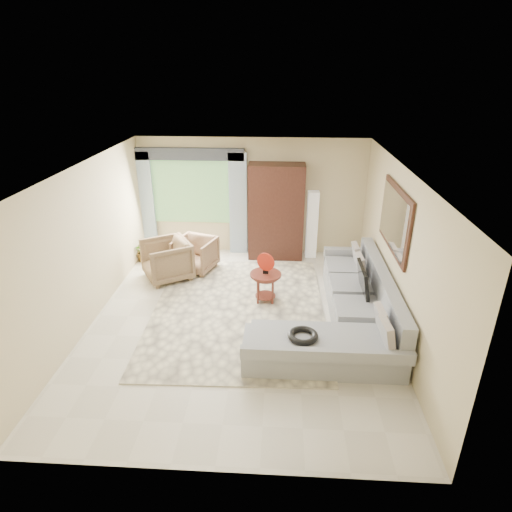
# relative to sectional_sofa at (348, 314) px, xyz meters

# --- Properties ---
(ground) EXTENTS (6.00, 6.00, 0.00)m
(ground) POSITION_rel_sectional_sofa_xyz_m (-1.78, 0.18, -0.28)
(ground) COLOR silver
(ground) RESTS_ON ground
(area_rug) EXTENTS (3.09, 4.07, 0.02)m
(area_rug) POSITION_rel_sectional_sofa_xyz_m (-1.84, 0.49, -0.27)
(area_rug) COLOR #FAEEC5
(area_rug) RESTS_ON ground
(sectional_sofa) EXTENTS (2.30, 3.46, 0.90)m
(sectional_sofa) POSITION_rel_sectional_sofa_xyz_m (0.00, 0.00, 0.00)
(sectional_sofa) COLOR gray
(sectional_sofa) RESTS_ON ground
(tv_screen) EXTENTS (0.14, 0.74, 0.48)m
(tv_screen) POSITION_rel_sectional_sofa_xyz_m (0.27, 0.40, 0.44)
(tv_screen) COLOR black
(tv_screen) RESTS_ON sectional_sofa
(garden_hose) EXTENTS (0.43, 0.43, 0.09)m
(garden_hose) POSITION_rel_sectional_sofa_xyz_m (-0.78, -1.02, 0.26)
(garden_hose) COLOR black
(garden_hose) RESTS_ON sectional_sofa
(coffee_table) EXTENTS (0.57, 0.57, 0.57)m
(coffee_table) POSITION_rel_sectional_sofa_xyz_m (-1.38, 0.84, 0.01)
(coffee_table) COLOR #4D2014
(coffee_table) RESTS_ON ground
(red_disc) EXTENTS (0.32, 0.16, 0.34)m
(red_disc) POSITION_rel_sectional_sofa_xyz_m (-1.38, 0.84, 0.51)
(red_disc) COLOR #B02111
(red_disc) RESTS_ON coffee_table
(armchair_left) EXTENTS (1.21, 1.20, 0.81)m
(armchair_left) POSITION_rel_sectional_sofa_xyz_m (-3.40, 1.65, 0.12)
(armchair_left) COLOR olive
(armchair_left) RESTS_ON ground
(armchair_right) EXTENTS (0.97, 0.99, 0.71)m
(armchair_right) POSITION_rel_sectional_sofa_xyz_m (-2.90, 2.07, 0.07)
(armchair_right) COLOR #997C53
(armchair_right) RESTS_ON ground
(potted_plant) EXTENTS (0.53, 0.49, 0.49)m
(potted_plant) POSITION_rel_sectional_sofa_xyz_m (-4.13, 2.47, -0.04)
(potted_plant) COLOR #999999
(potted_plant) RESTS_ON ground
(armoire) EXTENTS (1.20, 0.55, 2.10)m
(armoire) POSITION_rel_sectional_sofa_xyz_m (-1.23, 2.90, 0.77)
(armoire) COLOR #321610
(armoire) RESTS_ON ground
(floor_lamp) EXTENTS (0.24, 0.24, 1.50)m
(floor_lamp) POSITION_rel_sectional_sofa_xyz_m (-0.43, 2.96, 0.47)
(floor_lamp) COLOR silver
(floor_lamp) RESTS_ON ground
(window) EXTENTS (1.80, 0.04, 1.40)m
(window) POSITION_rel_sectional_sofa_xyz_m (-3.13, 3.15, 1.12)
(window) COLOR #669E59
(window) RESTS_ON wall_back
(curtain_left) EXTENTS (0.40, 0.08, 2.30)m
(curtain_left) POSITION_rel_sectional_sofa_xyz_m (-4.18, 3.06, 0.87)
(curtain_left) COLOR #9EB7CC
(curtain_left) RESTS_ON ground
(curtain_right) EXTENTS (0.40, 0.08, 2.30)m
(curtain_right) POSITION_rel_sectional_sofa_xyz_m (-2.08, 3.06, 0.87)
(curtain_right) COLOR #9EB7CC
(curtain_right) RESTS_ON ground
(valance) EXTENTS (2.40, 0.12, 0.26)m
(valance) POSITION_rel_sectional_sofa_xyz_m (-3.13, 3.08, 1.97)
(valance) COLOR #1E232D
(valance) RESTS_ON wall_back
(wall_mirror) EXTENTS (0.05, 1.70, 1.05)m
(wall_mirror) POSITION_rel_sectional_sofa_xyz_m (0.68, 0.53, 1.47)
(wall_mirror) COLOR black
(wall_mirror) RESTS_ON wall_right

